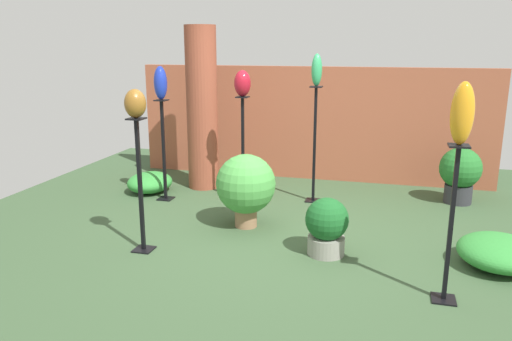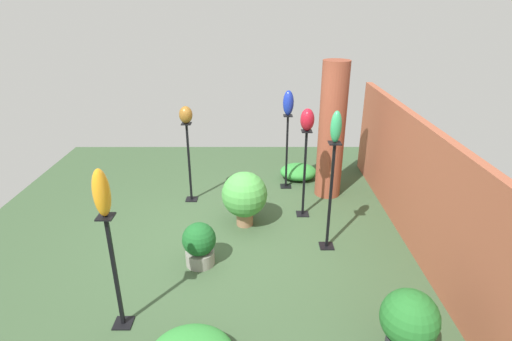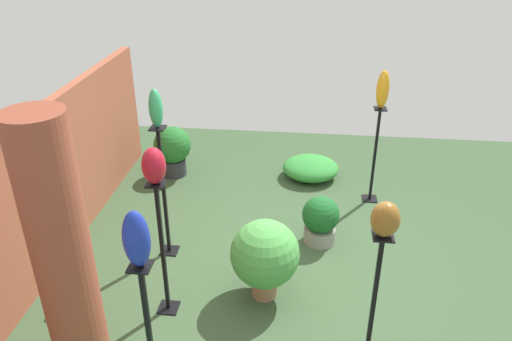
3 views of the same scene
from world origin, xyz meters
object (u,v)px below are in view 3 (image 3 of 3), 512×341
(pedestal_bronze, at_px, (372,312))
(pedestal_amber, at_px, (374,159))
(potted_plant_front_right, at_px, (173,149))
(brick_pillar, at_px, (63,256))
(potted_plant_walkway_edge, at_px, (320,220))
(potted_plant_mid_left, at_px, (265,255))
(art_vase_amber, at_px, (383,90))
(art_vase_bronze, at_px, (385,219))
(pedestal_ruby, at_px, (163,255))
(pedestal_jade, at_px, (164,198))
(art_vase_ruby, at_px, (154,166))
(art_vase_jade, at_px, (156,108))
(art_vase_cobalt, at_px, (136,239))

(pedestal_bronze, height_order, pedestal_amber, pedestal_bronze)
(potted_plant_front_right, bearing_deg, brick_pillar, -177.66)
(potted_plant_walkway_edge, bearing_deg, potted_plant_mid_left, 150.90)
(art_vase_amber, height_order, potted_plant_walkway_edge, art_vase_amber)
(art_vase_bronze, distance_m, potted_plant_front_right, 4.41)
(pedestal_ruby, bearing_deg, pedestal_jade, 14.53)
(brick_pillar, xyz_separation_m, pedestal_jade, (1.72, -0.29, -0.46))
(pedestal_amber, bearing_deg, art_vase_amber, 0.00)
(pedestal_ruby, xyz_separation_m, art_vase_ruby, (0.00, 0.00, 0.95))
(pedestal_bronze, bearing_deg, potted_plant_mid_left, 48.75)
(art_vase_amber, relative_size, art_vase_ruby, 1.44)
(pedestal_bronze, bearing_deg, pedestal_ruby, 74.34)
(art_vase_amber, bearing_deg, pedestal_ruby, 137.54)
(pedestal_bronze, xyz_separation_m, art_vase_amber, (2.96, -0.31, 0.94))
(art_vase_jade, bearing_deg, pedestal_ruby, -165.47)
(brick_pillar, xyz_separation_m, pedestal_ruby, (0.78, -0.53, -0.52))
(pedestal_amber, distance_m, art_vase_jade, 3.10)
(art_vase_ruby, bearing_deg, pedestal_ruby, -90.00)
(pedestal_ruby, xyz_separation_m, potted_plant_mid_left, (0.31, -0.94, -0.16))
(pedestal_jade, distance_m, potted_plant_mid_left, 1.36)
(art_vase_ruby, height_order, potted_plant_front_right, art_vase_ruby)
(art_vase_cobalt, height_order, potted_plant_mid_left, art_vase_cobalt)
(brick_pillar, height_order, potted_plant_front_right, brick_pillar)
(pedestal_jade, bearing_deg, art_vase_amber, -58.86)
(potted_plant_walkway_edge, height_order, potted_plant_front_right, potted_plant_front_right)
(pedestal_jade, xyz_separation_m, art_vase_jade, (0.00, 0.00, 1.05))
(potted_plant_mid_left, distance_m, potted_plant_walkway_edge, 1.19)
(brick_pillar, distance_m, potted_plant_walkway_edge, 3.07)
(pedestal_amber, relative_size, potted_plant_mid_left, 1.54)
(pedestal_amber, xyz_separation_m, art_vase_amber, (0.00, 0.00, 0.97))
(pedestal_amber, relative_size, art_vase_cobalt, 3.05)
(pedestal_ruby, relative_size, pedestal_jade, 0.91)
(pedestal_ruby, bearing_deg, brick_pillar, 145.67)
(pedestal_bronze, xyz_separation_m, pedestal_ruby, (0.53, 1.91, 0.02))
(pedestal_jade, height_order, art_vase_jade, art_vase_jade)
(pedestal_bronze, distance_m, pedestal_ruby, 1.98)
(art_vase_cobalt, xyz_separation_m, potted_plant_mid_left, (1.38, -0.74, -1.11))
(art_vase_bronze, distance_m, art_vase_cobalt, 1.79)
(pedestal_amber, height_order, art_vase_cobalt, art_vase_cobalt)
(potted_plant_mid_left, relative_size, potted_plant_walkway_edge, 1.45)
(pedestal_bronze, height_order, art_vase_bronze, art_vase_bronze)
(brick_pillar, relative_size, potted_plant_walkway_edge, 3.95)
(art_vase_bronze, relative_size, potted_plant_walkway_edge, 0.47)
(pedestal_bronze, relative_size, pedestal_jade, 0.89)
(pedestal_bronze, xyz_separation_m, potted_plant_mid_left, (0.85, 0.96, -0.14))
(brick_pillar, xyz_separation_m, art_vase_bronze, (0.24, -2.44, 0.36))
(pedestal_jade, relative_size, potted_plant_front_right, 2.06)
(pedestal_bronze, distance_m, art_vase_bronze, 0.90)
(pedestal_ruby, bearing_deg, pedestal_amber, -42.46)
(potted_plant_walkway_edge, bearing_deg, potted_plant_front_right, 55.18)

